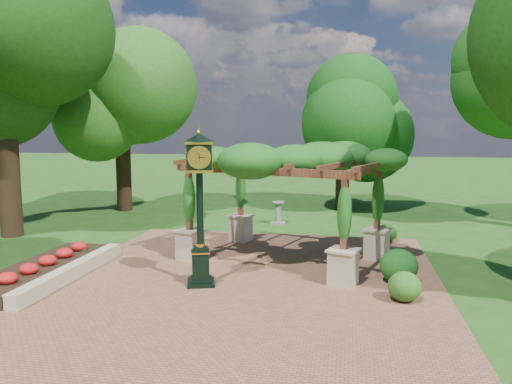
# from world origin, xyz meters

# --- Properties ---
(ground) EXTENTS (120.00, 120.00, 0.00)m
(ground) POSITION_xyz_m (0.00, 0.00, 0.00)
(ground) COLOR #1E4714
(ground) RESTS_ON ground
(brick_plaza) EXTENTS (10.00, 12.00, 0.04)m
(brick_plaza) POSITION_xyz_m (0.00, 1.00, 0.02)
(brick_plaza) COLOR brown
(brick_plaza) RESTS_ON ground
(border_wall) EXTENTS (0.35, 5.00, 0.40)m
(border_wall) POSITION_xyz_m (-4.60, 0.50, 0.20)
(border_wall) COLOR #C6B793
(border_wall) RESTS_ON ground
(flower_bed) EXTENTS (1.50, 5.00, 0.36)m
(flower_bed) POSITION_xyz_m (-5.50, 0.50, 0.18)
(flower_bed) COLOR red
(flower_bed) RESTS_ON ground
(pedestal_clock) EXTENTS (0.96, 0.96, 3.91)m
(pedestal_clock) POSITION_xyz_m (-1.07, 0.59, 2.35)
(pedestal_clock) COLOR black
(pedestal_clock) RESTS_ON brick_plaza
(pergola) EXTENTS (6.48, 5.17, 3.55)m
(pergola) POSITION_xyz_m (0.68, 3.44, 2.91)
(pergola) COLOR beige
(pergola) RESTS_ON brick_plaza
(sundial) EXTENTS (0.60, 0.60, 0.95)m
(sundial) POSITION_xyz_m (-0.29, 9.05, 0.42)
(sundial) COLOR gray
(sundial) RESTS_ON ground
(shrub_front) EXTENTS (0.98, 0.98, 0.69)m
(shrub_front) POSITION_xyz_m (3.89, 0.28, 0.38)
(shrub_front) COLOR #295C1A
(shrub_front) RESTS_ON brick_plaza
(shrub_mid) EXTENTS (1.28, 1.28, 0.88)m
(shrub_mid) POSITION_xyz_m (3.89, 1.69, 0.48)
(shrub_mid) COLOR #1B5919
(shrub_mid) RESTS_ON brick_plaza
(shrub_back) EXTENTS (0.92, 0.92, 0.62)m
(shrub_back) POSITION_xyz_m (3.98, 6.53, 0.35)
(shrub_back) COLOR #2B6A1E
(shrub_back) RESTS_ON brick_plaza
(tree_west_near) EXTENTS (5.04, 5.04, 9.67)m
(tree_west_near) POSITION_xyz_m (-9.68, 4.98, 6.63)
(tree_west_near) COLOR black
(tree_west_near) RESTS_ON ground
(tree_west_far) EXTENTS (4.90, 4.90, 8.03)m
(tree_west_far) POSITION_xyz_m (-8.13, 11.20, 5.52)
(tree_west_far) COLOR black
(tree_west_far) RESTS_ON ground
(tree_north) EXTENTS (4.49, 4.49, 6.64)m
(tree_north) POSITION_xyz_m (2.27, 13.36, 4.56)
(tree_north) COLOR black
(tree_north) RESTS_ON ground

